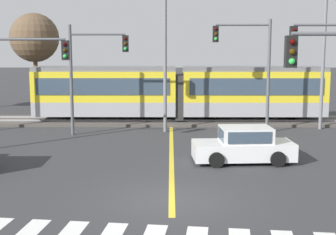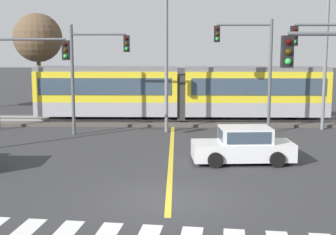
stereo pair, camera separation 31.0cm
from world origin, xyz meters
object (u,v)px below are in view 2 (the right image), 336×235
at_px(traffic_light_far_right, 252,58).
at_px(bare_tree_west, 38,38).
at_px(light_rail_tram, 181,91).
at_px(traffic_light_far_left, 92,64).
at_px(traffic_light_mid_left, 12,70).
at_px(sedan_crossing, 243,146).
at_px(street_lamp_east, 329,35).
at_px(street_lamp_centre, 170,52).

xyz_separation_m(traffic_light_far_right, bare_tree_west, (-14.84, 9.74, 1.32)).
height_order(light_rail_tram, traffic_light_far_left, traffic_light_far_left).
xyz_separation_m(traffic_light_mid_left, traffic_light_far_left, (2.97, 3.94, 0.14)).
bearing_deg(traffic_light_far_right, traffic_light_mid_left, -158.41).
height_order(light_rail_tram, sedan_crossing, light_rail_tram).
bearing_deg(street_lamp_east, traffic_light_far_right, -165.19).
bearing_deg(street_lamp_centre, traffic_light_far_right, -3.08).
height_order(traffic_light_far_right, street_lamp_centre, street_lamp_centre).
distance_m(sedan_crossing, street_lamp_east, 11.21).
bearing_deg(traffic_light_mid_left, street_lamp_centre, 34.31).
xyz_separation_m(traffic_light_far_left, street_lamp_east, (13.44, 1.94, 1.59)).
relative_size(traffic_light_mid_left, traffic_light_far_left, 0.95).
bearing_deg(traffic_light_far_right, light_rail_tram, 136.23).
bearing_deg(street_lamp_centre, sedan_crossing, -65.95).
bearing_deg(traffic_light_far_left, bare_tree_west, 119.85).
xyz_separation_m(traffic_light_mid_left, traffic_light_far_right, (11.80, 4.67, 0.42)).
xyz_separation_m(traffic_light_far_left, street_lamp_centre, (4.24, 0.97, 0.66)).
distance_m(traffic_light_far_right, traffic_light_far_left, 8.87).
height_order(traffic_light_mid_left, traffic_light_far_left, traffic_light_far_left).
distance_m(traffic_light_far_left, street_lamp_east, 13.67).
relative_size(traffic_light_mid_left, street_lamp_centre, 0.71).
distance_m(street_lamp_centre, bare_tree_west, 14.00).
xyz_separation_m(sedan_crossing, traffic_light_far_left, (-7.45, 6.22, 3.22)).
distance_m(traffic_light_mid_left, bare_tree_west, 14.83).
xyz_separation_m(light_rail_tram, street_lamp_east, (8.50, -2.52, 3.47)).
bearing_deg(traffic_light_far_left, street_lamp_centre, 12.94).
bearing_deg(street_lamp_centre, light_rail_tram, 78.80).
xyz_separation_m(traffic_light_far_right, street_lamp_east, (4.60, 1.22, 1.31)).
relative_size(traffic_light_mid_left, street_lamp_east, 0.58).
relative_size(traffic_light_far_left, bare_tree_west, 0.81).
distance_m(traffic_light_mid_left, traffic_light_far_left, 4.94).
xyz_separation_m(traffic_light_far_right, street_lamp_centre, (-4.60, 0.25, 0.37)).
xyz_separation_m(light_rail_tram, street_lamp_centre, (-0.69, -3.49, 2.53)).
distance_m(light_rail_tram, traffic_light_mid_left, 11.67).
bearing_deg(light_rail_tram, traffic_light_far_right, -43.77).
xyz_separation_m(light_rail_tram, bare_tree_west, (-10.94, 6.00, 3.48)).
bearing_deg(bare_tree_west, light_rail_tram, -28.74).
bearing_deg(traffic_light_mid_left, bare_tree_west, 101.91).
height_order(traffic_light_far_right, traffic_light_far_left, traffic_light_far_right).
distance_m(traffic_light_far_right, street_lamp_east, 4.93).
xyz_separation_m(traffic_light_far_left, bare_tree_west, (-6.01, 10.47, 1.61)).
bearing_deg(traffic_light_mid_left, traffic_light_far_left, 53.06).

